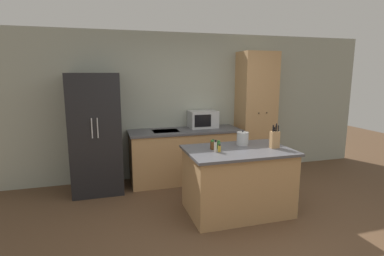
% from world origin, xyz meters
% --- Properties ---
extents(ground_plane, '(14.00, 14.00, 0.00)m').
position_xyz_m(ground_plane, '(0.00, 0.00, 0.00)').
color(ground_plane, brown).
extents(wall_back, '(7.20, 0.06, 2.60)m').
position_xyz_m(wall_back, '(0.00, 2.33, 1.30)').
color(wall_back, '#9EA393').
rests_on(wall_back, ground_plane).
extents(refrigerator, '(0.77, 0.77, 1.89)m').
position_xyz_m(refrigerator, '(-1.70, 1.93, 0.95)').
color(refrigerator, black).
rests_on(refrigerator, ground_plane).
extents(back_counter, '(1.95, 0.69, 0.92)m').
position_xyz_m(back_counter, '(-0.22, 1.97, 0.46)').
color(back_counter, tan).
rests_on(back_counter, ground_plane).
extents(pantry_cabinet, '(0.66, 0.53, 2.28)m').
position_xyz_m(pantry_cabinet, '(1.19, 2.05, 1.14)').
color(pantry_cabinet, tan).
rests_on(pantry_cabinet, ground_plane).
extents(kitchen_island, '(1.41, 0.92, 0.89)m').
position_xyz_m(kitchen_island, '(0.15, 0.57, 0.45)').
color(kitchen_island, tan).
rests_on(kitchen_island, ground_plane).
extents(microwave, '(0.50, 0.36, 0.31)m').
position_xyz_m(microwave, '(0.16, 2.10, 1.07)').
color(microwave, '#B2B5B7').
rests_on(microwave, back_counter).
extents(knife_block, '(0.12, 0.08, 0.34)m').
position_xyz_m(knife_block, '(0.65, 0.49, 1.01)').
color(knife_block, tan).
rests_on(knife_block, kitchen_island).
extents(spice_bottle_tall_dark, '(0.05, 0.05, 0.11)m').
position_xyz_m(spice_bottle_tall_dark, '(-0.09, 0.68, 0.94)').
color(spice_bottle_tall_dark, '#337033').
rests_on(spice_bottle_tall_dark, kitchen_island).
extents(spice_bottle_short_red, '(0.06, 0.06, 0.13)m').
position_xyz_m(spice_bottle_short_red, '(-0.19, 0.66, 0.95)').
color(spice_bottle_short_red, '#563319').
rests_on(spice_bottle_short_red, kitchen_island).
extents(spice_bottle_amber_oil, '(0.04, 0.04, 0.16)m').
position_xyz_m(spice_bottle_amber_oil, '(-0.20, 0.52, 0.96)').
color(spice_bottle_amber_oil, beige).
rests_on(spice_bottle_amber_oil, kitchen_island).
extents(spice_bottle_green_herb, '(0.04, 0.04, 0.10)m').
position_xyz_m(spice_bottle_green_herb, '(-0.15, 0.50, 0.93)').
color(spice_bottle_green_herb, gold).
rests_on(spice_bottle_green_herb, kitchen_island).
extents(spice_bottle_pale_salt, '(0.04, 0.04, 0.12)m').
position_xyz_m(spice_bottle_pale_salt, '(-0.14, 0.75, 0.94)').
color(spice_bottle_pale_salt, beige).
rests_on(spice_bottle_pale_salt, kitchen_island).
extents(kettle, '(0.16, 0.16, 0.21)m').
position_xyz_m(kettle, '(0.31, 0.77, 0.98)').
color(kettle, '#B2B5B7').
rests_on(kettle, kitchen_island).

